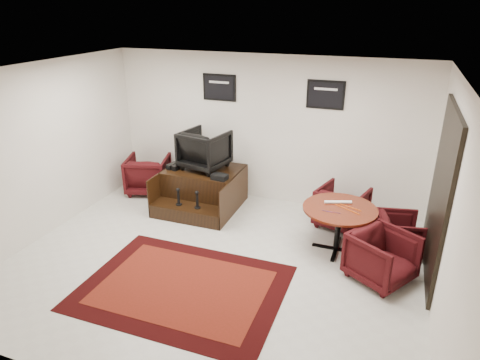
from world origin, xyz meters
name	(u,v)px	position (x,y,z in m)	size (l,w,h in m)	color
ground	(213,263)	(0.00, 0.00, 0.00)	(6.00, 6.00, 0.00)	beige
room_shell	(242,151)	(0.41, 0.12, 1.79)	(6.02, 5.02, 2.81)	beige
area_rug	(183,287)	(-0.14, -0.70, 0.01)	(2.73, 2.05, 0.01)	black
shine_podium	(203,189)	(-0.98, 1.76, 0.33)	(1.40, 1.44, 0.72)	black
shine_chair	(205,148)	(-0.98, 1.91, 1.12)	(0.78, 0.73, 0.81)	black
shoes_pair	(175,166)	(-1.51, 1.67, 0.77)	(0.24, 0.27, 0.09)	black
polish_kit	(220,177)	(-0.50, 1.47, 0.77)	(0.27, 0.19, 0.09)	black
umbrella_black	(163,182)	(-1.77, 1.64, 0.42)	(0.31, 0.12, 0.83)	black
umbrella_hooked	(164,181)	(-1.83, 1.77, 0.39)	(0.29, 0.11, 0.78)	black
armchair_side	(148,172)	(-2.30, 1.98, 0.42)	(0.81, 0.76, 0.84)	black
meeting_table	(339,213)	(1.68, 1.02, 0.65)	(1.13, 1.13, 0.74)	#411609
table_chair_back	(342,205)	(1.62, 1.85, 0.39)	(0.77, 0.72, 0.79)	black
table_chair_window	(399,232)	(2.58, 1.32, 0.34)	(0.65, 0.61, 0.67)	black
table_chair_corner	(382,255)	(2.37, 0.44, 0.40)	(0.77, 0.72, 0.79)	black
paper_roll	(338,202)	(1.63, 1.16, 0.76)	(0.05, 0.05, 0.42)	white
table_clutter	(345,208)	(1.75, 1.01, 0.74)	(0.56, 0.37, 0.01)	#D24E0B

